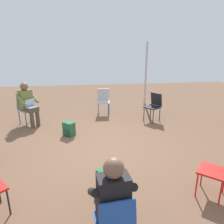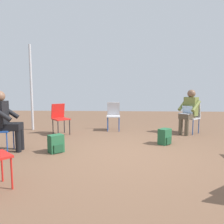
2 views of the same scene
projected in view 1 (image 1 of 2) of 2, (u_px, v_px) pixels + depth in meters
The scene contains 11 objects.
ground_plane at pixel (102, 149), 4.96m from camera, with size 15.43×15.43×0.00m, color brown.
chair_south at pixel (103, 100), 7.22m from camera, with size 0.42×0.46×0.85m.
chair_north at pixel (115, 223), 2.33m from camera, with size 0.44×0.48×0.85m.
chair_southeast at pixel (25, 108), 6.35m from camera, with size 0.58×0.58×0.85m.
chair_southwest at pixel (154, 105), 6.64m from camera, with size 0.58×0.57×0.85m.
chair_northwest at pixel (218, 169), 3.31m from camera, with size 0.59×0.58×0.85m.
person_with_laptop at pixel (28, 102), 6.19m from camera, with size 0.64×0.64×1.24m.
person_in_black at pixel (112, 198), 2.42m from camera, with size 0.53×0.55×1.24m.
backpack_near_laptop_user at pixel (69, 130), 5.66m from camera, with size 0.34×0.34×0.36m.
backpack_by_empty_chair at pixel (106, 182), 3.57m from camera, with size 0.34×0.34×0.36m.
tent_pole_near at pixel (146, 74), 8.22m from camera, with size 0.07×0.07×2.32m, color #B2B2B7.
Camera 1 is at (0.32, 4.44, 2.35)m, focal length 35.00 mm.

